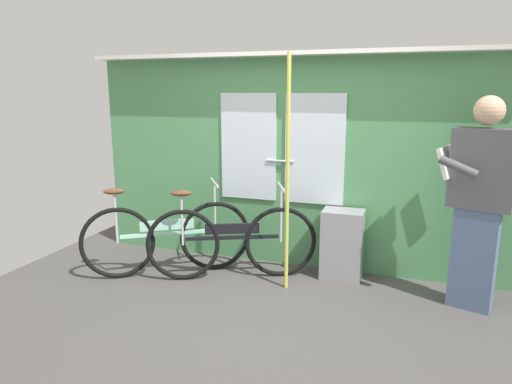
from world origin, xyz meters
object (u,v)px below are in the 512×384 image
object	(u,v)px
passenger_reading_newspaper	(479,200)
handrail_pole	(288,176)
trash_bin_by_wall	(342,244)
bicycle_leaning_behind	(167,237)
bicycle_near_door	(231,241)

from	to	relation	value
passenger_reading_newspaper	handrail_pole	bearing A→B (deg)	21.60
trash_bin_by_wall	handrail_pole	xyz separation A→B (m)	(-0.45, -0.41, 0.73)
bicycle_leaning_behind	passenger_reading_newspaper	distance (m)	2.86
passenger_reading_newspaper	trash_bin_by_wall	distance (m)	1.31
bicycle_near_door	bicycle_leaning_behind	bearing A→B (deg)	164.85
bicycle_near_door	bicycle_leaning_behind	xyz separation A→B (m)	(-0.65, -0.11, 0.00)
bicycle_leaning_behind	trash_bin_by_wall	bearing A→B (deg)	-17.43
bicycle_near_door	passenger_reading_newspaper	world-z (taller)	passenger_reading_newspaper
passenger_reading_newspaper	handrail_pole	xyz separation A→B (m)	(-1.58, -0.13, 0.13)
trash_bin_by_wall	handrail_pole	world-z (taller)	handrail_pole
bicycle_near_door	passenger_reading_newspaper	size ratio (longest dim) A/B	0.86
bicycle_near_door	trash_bin_by_wall	bearing A→B (deg)	-4.89
bicycle_leaning_behind	trash_bin_by_wall	world-z (taller)	bicycle_leaning_behind
trash_bin_by_wall	passenger_reading_newspaper	bearing A→B (deg)	-13.91
bicycle_near_door	trash_bin_by_wall	distance (m)	1.08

